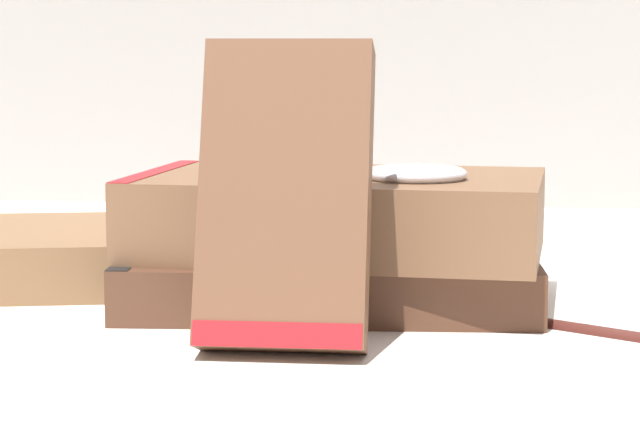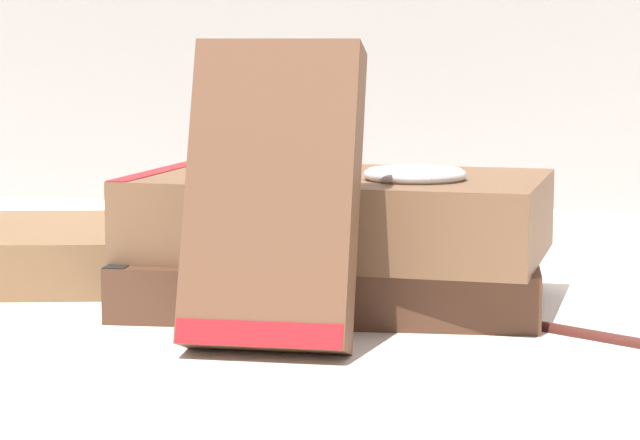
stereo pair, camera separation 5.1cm
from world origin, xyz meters
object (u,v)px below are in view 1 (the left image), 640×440
(reading_glasses, at_px, (264,261))
(book_flat_bottom, at_px, (321,277))
(book_leaning_front, at_px, (285,206))
(fountain_pen, at_px, (637,332))
(book_flat_top, at_px, (329,214))
(pocket_watch, at_px, (416,174))

(reading_glasses, bearing_deg, book_flat_bottom, -88.51)
(book_leaning_front, relative_size, fountain_pen, 1.26)
(book_flat_top, bearing_deg, reading_glasses, 117.92)
(book_flat_top, relative_size, fountain_pen, 1.97)
(book_flat_bottom, xyz_separation_m, reading_glasses, (-0.05, 0.13, -0.01))
(fountain_pen, bearing_deg, book_flat_top, -170.64)
(book_flat_top, distance_m, reading_glasses, 0.16)
(book_leaning_front, distance_m, fountain_pen, 0.19)
(book_flat_bottom, distance_m, book_flat_top, 0.04)
(book_flat_bottom, height_order, reading_glasses, book_flat_bottom)
(book_flat_top, relative_size, reading_glasses, 2.18)
(book_leaning_front, distance_m, reading_glasses, 0.26)
(book_flat_bottom, relative_size, reading_glasses, 2.21)
(book_flat_top, bearing_deg, book_flat_bottom, 132.10)
(fountain_pen, bearing_deg, book_flat_bottom, -171.91)
(book_flat_bottom, distance_m, pocket_watch, 0.09)
(fountain_pen, bearing_deg, book_leaning_front, -134.74)
(book_flat_top, height_order, pocket_watch, pocket_watch)
(fountain_pen, bearing_deg, reading_glasses, 170.07)
(pocket_watch, relative_size, fountain_pen, 0.49)
(book_flat_bottom, distance_m, fountain_pen, 0.19)
(pocket_watch, bearing_deg, reading_glasses, 124.85)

